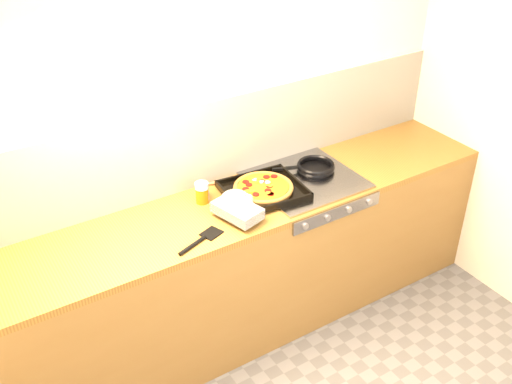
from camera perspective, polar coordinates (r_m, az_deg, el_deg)
room_shell at (r=3.39m, az=-4.23°, el=4.73°), size 3.20×3.20×3.20m
counter_run at (r=3.56m, az=-1.54°, el=-7.16°), size 3.20×0.62×0.90m
stovetop at (r=3.50m, az=4.67°, el=1.13°), size 0.60×0.56×0.02m
pizza_on_tray at (r=3.29m, az=-0.05°, el=-0.16°), size 0.59×0.48×0.07m
frying_pan at (r=3.58m, az=5.63°, el=2.39°), size 0.40×0.30×0.04m
tomato_can at (r=3.31m, az=-5.12°, el=0.07°), size 0.09×0.09×0.10m
juice_glass at (r=3.28m, az=-5.18°, el=-0.06°), size 0.08×0.08×0.12m
wooden_spoon at (r=3.48m, az=-1.96°, el=1.14°), size 0.29×0.11×0.02m
black_spatula at (r=3.01m, az=-5.31°, el=-4.60°), size 0.28×0.14×0.02m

